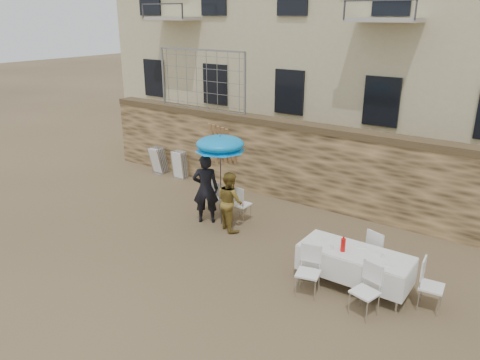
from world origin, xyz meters
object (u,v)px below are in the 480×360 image
Objects in this scene: table_chair_back at (379,251)px; umbrella at (220,146)px; couple_chair_left at (219,197)px; chair_stack_left at (162,159)px; woman_dress at (230,201)px; banquet_table at (355,253)px; soda_bottle at (343,245)px; table_chair_side at (432,285)px; table_chair_front_right at (365,291)px; chair_stack_right at (182,163)px; table_chair_front_left at (308,272)px; couple_chair_right at (241,203)px; man_suit at (206,189)px.

umbrella is at bearing 17.74° from table_chair_back.
couple_chair_left is 4.09m from chair_stack_left.
table_chair_back is (3.69, 0.07, -0.25)m from woman_dress.
couple_chair_left is 0.46× the size of banquet_table.
soda_bottle is 1.67m from table_chair_side.
soda_bottle is at bearing 153.97° from table_chair_front_right.
chair_stack_right is at bearing -6.82° from woman_dress.
table_chair_front_left is 2.17m from table_chair_side.
couple_chair_right is at bearing 71.25° from table_chair_side.
chair_stack_right is (-2.82, 2.26, -0.43)m from man_suit.
table_chair_front_left is at bearing -123.69° from soda_bottle.
man_suit is at bearing -31.25° from chair_stack_left.
couple_chair_left reaches higher than chair_stack_left.
table_chair_back is at bearing -178.97° from couple_chair_left.
couple_chair_left reaches higher than banquet_table.
man_suit is at bearing -38.68° from chair_stack_right.
table_chair_front_right is (4.04, -2.03, 0.00)m from couple_chair_right.
umbrella is at bearing 174.59° from table_chair_front_right.
umbrella is at bearing 76.75° from table_chair_side.
table_chair_front_right is at bearing 128.02° from table_chair_side.
couple_chair_right and table_chair_back have the same top height.
table_chair_side is at bearing 57.93° from table_chair_front_right.
umbrella is 2.23× the size of table_chair_front_left.
soda_bottle is 0.27× the size of table_chair_side.
man_suit is 1.21× the size of woman_dress.
umbrella is at bearing 140.19° from table_chair_front_left.
table_chair_back is (4.44, 0.07, -0.41)m from man_suit.
umbrella reaches higher than couple_chair_right.
couple_chair_left is at bearing 72.86° from table_chair_side.
couple_chair_left is (0.00, 0.55, -0.41)m from man_suit.
couple_chair_right is at bearing 156.85° from soda_bottle.
woman_dress is 0.61m from couple_chair_right.
umbrella is 2.23× the size of table_chair_side.
soda_bottle is at bearing -169.45° from woman_dress.
couple_chair_right reaches higher than banquet_table.
soda_bottle is at bearing 42.47° from table_chair_front_left.
table_chair_side is at bearing 139.80° from man_suit.
couple_chair_right reaches higher than chair_stack_left.
table_chair_side is (0.90, 0.85, 0.00)m from table_chair_front_right.
umbrella is 5.51m from table_chair_side.
man_suit is 1.85× the size of couple_chair_right.
couple_chair_right is at bearing -21.13° from chair_stack_left.
chair_stack_left is at bearing 159.44° from banquet_table.
banquet_table is at bearing -12.17° from umbrella.
chair_stack_right is (-7.06, 2.99, -0.27)m from banquet_table.
soda_bottle reaches higher than table_chair_front_left.
table_chair_back is at bearing 147.08° from man_suit.
woman_dress reaches higher than couple_chair_right.
table_chair_front_right is at bearing -56.31° from banquet_table.
umbrella is 3.92m from table_chair_front_left.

